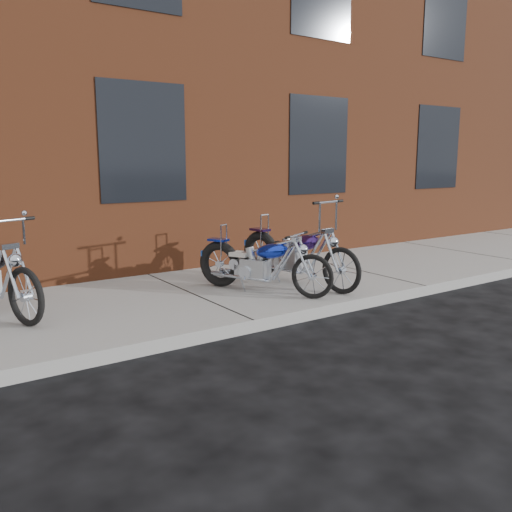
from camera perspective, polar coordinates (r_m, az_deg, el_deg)
ground at (r=6.23m, az=-0.24°, el=-8.09°), size 120.00×120.00×0.00m
sidewalk at (r=7.45m, az=-6.72°, el=-4.49°), size 22.00×3.00×0.15m
building_brick at (r=13.48m, az=-20.73°, el=18.30°), size 22.00×10.00×8.00m
chopper_purple at (r=7.89m, az=4.16°, el=-0.07°), size 0.62×2.21×1.25m
chopper_blue at (r=7.40m, az=0.46°, el=-0.99°), size 1.01×1.88×0.89m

